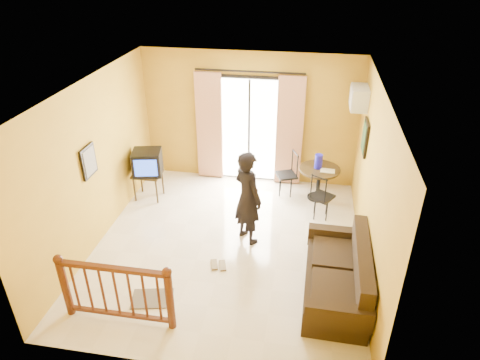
% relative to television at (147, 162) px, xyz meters
% --- Properties ---
extents(ground, '(5.00, 5.00, 0.00)m').
position_rel_television_xyz_m(ground, '(1.87, -1.31, -0.81)').
color(ground, beige).
rests_on(ground, ground).
extents(room_shell, '(5.00, 5.00, 5.00)m').
position_rel_television_xyz_m(room_shell, '(1.87, -1.31, 0.89)').
color(room_shell, white).
rests_on(room_shell, ground).
extents(balcony_door, '(2.25, 0.14, 2.46)m').
position_rel_television_xyz_m(balcony_door, '(1.87, 1.12, 0.38)').
color(balcony_door, black).
rests_on(balcony_door, ground).
extents(tv_table, '(0.56, 0.47, 0.56)m').
position_rel_television_xyz_m(tv_table, '(-0.03, 0.00, -0.32)').
color(tv_table, black).
rests_on(tv_table, ground).
extents(television, '(0.64, 0.60, 0.49)m').
position_rel_television_xyz_m(television, '(0.00, 0.00, 0.00)').
color(television, black).
rests_on(television, tv_table).
extents(picture_left, '(0.05, 0.42, 0.52)m').
position_rel_television_xyz_m(picture_left, '(-0.35, -1.51, 0.74)').
color(picture_left, black).
rests_on(picture_left, room_shell).
extents(dining_table, '(0.82, 0.82, 0.68)m').
position_rel_television_xyz_m(dining_table, '(3.39, 0.55, -0.27)').
color(dining_table, black).
rests_on(dining_table, ground).
extents(water_jug, '(0.16, 0.16, 0.29)m').
position_rel_television_xyz_m(water_jug, '(3.35, 0.57, 0.02)').
color(water_jug, '#1815C5').
rests_on(water_jug, dining_table).
extents(serving_tray, '(0.29, 0.20, 0.02)m').
position_rel_television_xyz_m(serving_tray, '(3.54, 0.45, -0.11)').
color(serving_tray, beige).
rests_on(serving_tray, dining_table).
extents(dining_chairs, '(1.26, 1.28, 0.95)m').
position_rel_television_xyz_m(dining_chairs, '(3.09, 0.23, -0.81)').
color(dining_chairs, black).
rests_on(dining_chairs, ground).
extents(air_conditioner, '(0.31, 0.60, 0.40)m').
position_rel_television_xyz_m(air_conditioner, '(3.96, 0.64, 1.34)').
color(air_conditioner, silver).
rests_on(air_conditioner, room_shell).
extents(botanical_print, '(0.05, 0.50, 0.60)m').
position_rel_television_xyz_m(botanical_print, '(4.09, -0.01, 0.84)').
color(botanical_print, black).
rests_on(botanical_print, room_shell).
extents(coffee_table, '(0.46, 0.83, 0.37)m').
position_rel_television_xyz_m(coffee_table, '(3.72, -1.46, -0.56)').
color(coffee_table, black).
rests_on(coffee_table, ground).
extents(bowl, '(0.24, 0.24, 0.07)m').
position_rel_television_xyz_m(bowl, '(3.72, -1.45, -0.41)').
color(bowl, brown).
rests_on(bowl, coffee_table).
extents(sofa, '(0.90, 1.89, 0.90)m').
position_rel_television_xyz_m(sofa, '(3.73, -2.24, -0.47)').
color(sofa, black).
rests_on(sofa, ground).
extents(standing_person, '(0.73, 0.72, 1.70)m').
position_rel_television_xyz_m(standing_person, '(2.18, -1.06, 0.04)').
color(standing_person, black).
rests_on(standing_person, ground).
extents(stair_balustrade, '(1.63, 0.13, 1.04)m').
position_rel_television_xyz_m(stair_balustrade, '(0.72, -3.21, -0.25)').
color(stair_balustrade, '#471E0F').
rests_on(stair_balustrade, ground).
extents(doormat, '(0.67, 0.51, 0.02)m').
position_rel_television_xyz_m(doormat, '(1.02, -2.77, -0.80)').
color(doormat, '#5A5348').
rests_on(doormat, ground).
extents(sandals, '(0.31, 0.27, 0.03)m').
position_rel_television_xyz_m(sandals, '(1.83, -1.87, -0.79)').
color(sandals, brown).
rests_on(sandals, ground).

